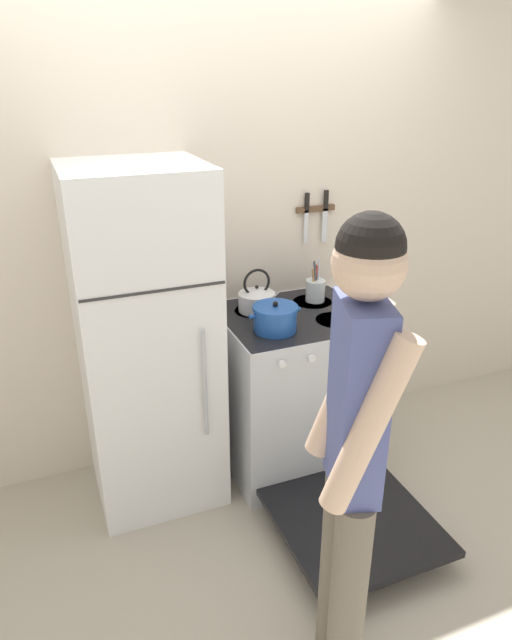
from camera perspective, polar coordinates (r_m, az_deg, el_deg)
The scene contains 9 objects.
ground_plane at distance 3.69m, azimuth -3.16°, elevation -11.42°, with size 14.00×14.00×0.00m, color #B2A893.
wall_back at distance 3.16m, azimuth -3.86°, elevation 8.10°, with size 10.00×0.06×2.55m.
refrigerator at distance 2.89m, azimuth -10.85°, elevation -2.33°, with size 0.64×0.63×1.75m.
stove_range at distance 3.24m, azimuth 3.97°, elevation -7.30°, with size 0.78×1.43×0.92m.
dutch_oven_pot at distance 2.85m, azimuth 1.94°, elevation 0.18°, with size 0.27×0.23×0.16m.
tea_kettle at distance 3.09m, azimuth 0.11°, elevation 2.16°, with size 0.25×0.20×0.24m.
utensil_jar at distance 3.23m, azimuth 5.96°, elevation 3.04°, with size 0.11×0.11×0.24m.
person at distance 1.89m, azimuth 9.71°, elevation -12.72°, with size 0.36×0.42×1.79m.
wall_knife_strip at distance 3.31m, azimuth 6.03°, elevation 10.96°, with size 0.24×0.03×0.30m.
Camera 1 is at (-0.94, -2.86, 2.13)m, focal length 32.00 mm.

